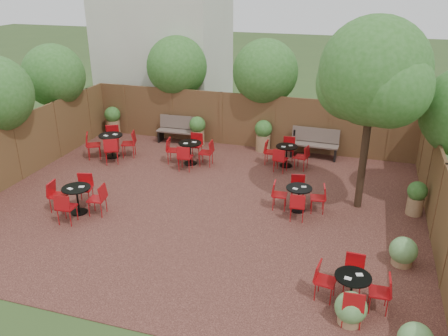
% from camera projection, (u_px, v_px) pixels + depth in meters
% --- Properties ---
extents(ground, '(80.00, 80.00, 0.00)m').
position_uv_depth(ground, '(201.00, 205.00, 12.90)').
color(ground, '#354F23').
rests_on(ground, ground).
extents(courtyard_paving, '(12.00, 10.00, 0.02)m').
position_uv_depth(courtyard_paving, '(201.00, 205.00, 12.89)').
color(courtyard_paving, '#331915').
rests_on(courtyard_paving, ground).
extents(fence_back, '(12.00, 0.08, 2.00)m').
position_uv_depth(fence_back, '(247.00, 121.00, 16.90)').
color(fence_back, brown).
rests_on(fence_back, ground).
extents(fence_left, '(0.08, 10.00, 2.00)m').
position_uv_depth(fence_left, '(17.00, 150.00, 14.14)').
color(fence_left, brown).
rests_on(fence_left, ground).
extents(fence_right, '(0.08, 10.00, 2.00)m').
position_uv_depth(fence_right, '(439.00, 203.00, 10.87)').
color(fence_right, brown).
rests_on(fence_right, ground).
extents(neighbour_building, '(5.00, 4.00, 8.00)m').
position_uv_depth(neighbour_building, '(164.00, 24.00, 19.59)').
color(neighbour_building, beige).
rests_on(neighbour_building, ground).
extents(overhang_foliage, '(15.50, 10.45, 2.39)m').
position_uv_depth(overhang_foliage, '(197.00, 84.00, 14.92)').
color(overhang_foliage, '#2E6520').
rests_on(overhang_foliage, ground).
extents(courtyard_tree, '(2.86, 2.77, 5.12)m').
position_uv_depth(courtyard_tree, '(373.00, 78.00, 11.40)').
color(courtyard_tree, black).
rests_on(courtyard_tree, courtyard_paving).
extents(park_bench_left, '(1.64, 0.56, 1.01)m').
position_uv_depth(park_bench_left, '(179.00, 129.00, 17.46)').
color(park_bench_left, brown).
rests_on(park_bench_left, courtyard_paving).
extents(park_bench_right, '(1.66, 0.57, 1.02)m').
position_uv_depth(park_bench_right, '(315.00, 143.00, 16.06)').
color(park_bench_right, brown).
rests_on(park_bench_right, courtyard_paving).
extents(bistro_tables, '(10.01, 8.08, 0.94)m').
position_uv_depth(bistro_tables, '(196.00, 175.00, 13.72)').
color(bistro_tables, black).
rests_on(bistro_tables, courtyard_paving).
extents(planters, '(11.64, 4.08, 1.15)m').
position_uv_depth(planters, '(216.00, 136.00, 16.49)').
color(planters, '#956F4A').
rests_on(planters, courtyard_paving).
extents(low_shrubs, '(1.67, 3.39, 0.66)m').
position_uv_depth(low_shrubs, '(390.00, 296.00, 8.78)').
color(low_shrubs, '#956F4A').
rests_on(low_shrubs, courtyard_paving).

